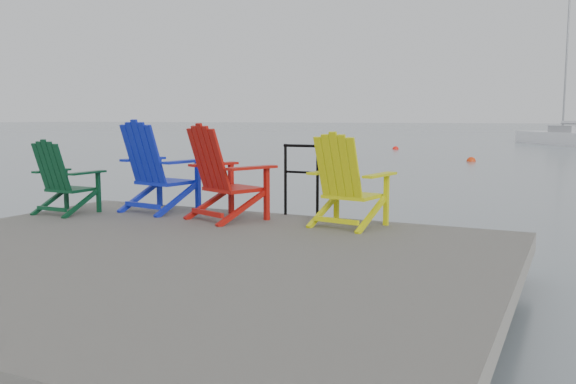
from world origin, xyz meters
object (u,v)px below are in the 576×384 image
at_px(buoy_b, 395,149).
at_px(chair_yellow, 347,181).
at_px(handrail, 301,173).
at_px(chair_green, 63,177).
at_px(sailboat_near, 566,139).
at_px(chair_blue, 157,167).
at_px(buoy_a, 471,161).
at_px(chair_red, 224,173).

bearing_deg(buoy_b, chair_yellow, -75.55).
height_order(handrail, chair_yellow, chair_yellow).
bearing_deg(chair_green, sailboat_near, 83.81).
xyz_separation_m(chair_yellow, buoy_b, (-6.81, 26.40, -1.02)).
xyz_separation_m(chair_blue, buoy_b, (-4.18, 26.42, -1.09)).
relative_size(buoy_a, buoy_b, 1.04).
bearing_deg(chair_red, handrail, 65.80).
height_order(chair_blue, chair_red, chair_blue).
relative_size(chair_blue, sailboat_near, 0.10).
xyz_separation_m(handrail, chair_yellow, (0.78, -0.49, -0.02)).
bearing_deg(chair_green, handrail, 24.18).
height_order(chair_yellow, buoy_b, chair_yellow).
xyz_separation_m(handrail, chair_red, (-0.71, -0.68, 0.03)).
distance_m(chair_green, buoy_a, 19.37).
relative_size(handrail, chair_red, 0.80).
height_order(handrail, buoy_b, handrail).
distance_m(handrail, chair_yellow, 0.92).
bearing_deg(handrail, chair_red, -136.30).
bearing_deg(chair_green, chair_yellow, 12.36).
distance_m(handrail, buoy_b, 26.63).
relative_size(handrail, buoy_a, 2.47).
bearing_deg(chair_green, chair_blue, 36.32).
relative_size(chair_green, sailboat_near, 0.08).
relative_size(chair_yellow, sailboat_near, 0.09).
distance_m(handrail, chair_blue, 1.91).
height_order(chair_red, buoy_a, chair_red).
relative_size(handrail, chair_blue, 0.77).
bearing_deg(sailboat_near, chair_yellow, -126.44).
bearing_deg(buoy_a, chair_yellow, -85.30).
xyz_separation_m(chair_yellow, buoy_a, (-1.53, 18.55, -1.02)).
height_order(chair_red, buoy_b, chair_red).
xyz_separation_m(chair_blue, sailboat_near, (4.17, 36.95, -0.73)).
height_order(chair_green, buoy_a, chair_green).
bearing_deg(handrail, buoy_a, 92.36).
height_order(chair_green, chair_yellow, chair_yellow).
height_order(chair_red, chair_yellow, chair_red).
bearing_deg(chair_yellow, chair_green, -160.31).
height_order(handrail, sailboat_near, sailboat_near).
bearing_deg(chair_green, chair_red, 14.72).
height_order(chair_blue, buoy_a, chair_blue).
height_order(chair_blue, buoy_b, chair_blue).
distance_m(chair_green, chair_yellow, 3.65).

